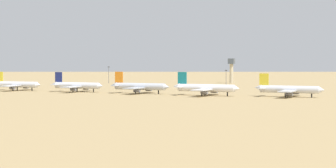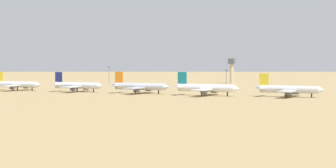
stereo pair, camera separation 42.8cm
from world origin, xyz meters
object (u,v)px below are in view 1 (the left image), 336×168
(parked_jet_yellow_0, at_px, (16,84))
(control_tower, at_px, (231,68))
(parked_jet_teal_3, at_px, (205,88))
(light_pole_west, at_px, (226,77))
(parked_jet_orange_2, at_px, (139,86))
(light_pole_mid, at_px, (109,74))
(parked_jet_navy_1, at_px, (77,85))
(parked_jet_yellow_4, at_px, (288,89))

(parked_jet_yellow_0, bearing_deg, control_tower, 59.39)
(parked_jet_teal_3, xyz_separation_m, control_tower, (-35.71, 175.16, 8.70))
(parked_jet_teal_3, height_order, light_pole_west, parked_jet_teal_3)
(parked_jet_orange_2, xyz_separation_m, light_pole_west, (22.20, 106.52, 3.23))
(light_pole_west, height_order, light_pole_mid, light_pole_mid)
(parked_jet_yellow_0, bearing_deg, light_pole_mid, 89.71)
(parked_jet_navy_1, height_order, control_tower, control_tower)
(parked_jet_orange_2, bearing_deg, control_tower, 89.72)
(parked_jet_teal_3, relative_size, parked_jet_yellow_4, 1.05)
(parked_jet_navy_1, distance_m, parked_jet_teal_3, 87.74)
(parked_jet_orange_2, distance_m, light_pole_west, 108.85)
(parked_jet_teal_3, distance_m, light_pole_mid, 190.09)
(parked_jet_yellow_4, xyz_separation_m, light_pole_mid, (-180.28, 128.17, 4.29))
(parked_jet_navy_1, distance_m, light_pole_mid, 137.46)
(parked_jet_navy_1, distance_m, parked_jet_yellow_4, 133.21)
(parked_jet_yellow_4, relative_size, control_tower, 1.78)
(parked_jet_navy_1, height_order, parked_jet_yellow_4, parked_jet_yellow_4)
(light_pole_mid, bearing_deg, parked_jet_teal_3, -44.88)
(parked_jet_yellow_4, bearing_deg, parked_jet_yellow_0, -176.26)
(parked_jet_navy_1, xyz_separation_m, parked_jet_orange_2, (44.27, -0.83, 0.18))
(parked_jet_yellow_0, height_order, parked_jet_orange_2, parked_jet_orange_2)
(parked_jet_yellow_0, xyz_separation_m, parked_jet_orange_2, (89.43, 0.68, 0.22))
(parked_jet_yellow_0, xyz_separation_m, light_pole_mid, (-1.91, 130.58, 4.41))
(light_pole_west, bearing_deg, parked_jet_yellow_0, -136.16)
(parked_jet_yellow_4, xyz_separation_m, light_pole_west, (-66.74, 104.79, 3.34))
(parked_jet_navy_1, relative_size, parked_jet_yellow_4, 0.98)
(parked_jet_orange_2, height_order, parked_jet_yellow_4, parked_jet_orange_2)
(parked_jet_yellow_0, xyz_separation_m, parked_jet_yellow_4, (178.37, 2.41, 0.12))
(parked_jet_orange_2, height_order, parked_jet_teal_3, parked_jet_teal_3)
(light_pole_west, bearing_deg, control_tower, 102.75)
(parked_jet_orange_2, xyz_separation_m, parked_jet_yellow_4, (88.94, 1.73, -0.10))
(parked_jet_yellow_4, height_order, light_pole_west, parked_jet_yellow_4)
(parked_jet_orange_2, relative_size, control_tower, 1.82)
(light_pole_mid, bearing_deg, parked_jet_orange_2, -54.89)
(control_tower, height_order, light_pole_west, control_tower)
(parked_jet_yellow_0, height_order, light_pole_west, light_pole_west)
(control_tower, relative_size, light_pole_mid, 1.49)
(parked_jet_teal_3, bearing_deg, parked_jet_orange_2, 176.82)
(control_tower, distance_m, light_pole_west, 66.31)
(control_tower, distance_m, light_pole_mid, 107.23)
(parked_jet_teal_3, bearing_deg, light_pole_mid, 137.48)
(parked_jet_navy_1, bearing_deg, control_tower, 73.61)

